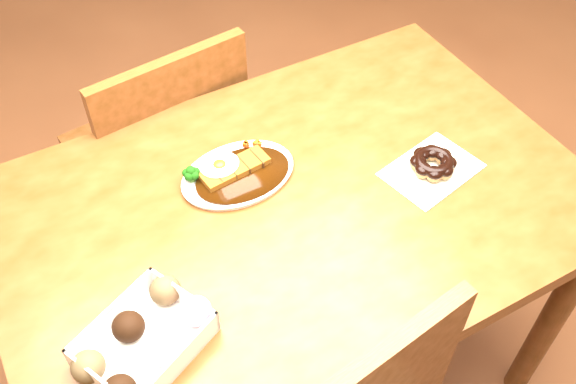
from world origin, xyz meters
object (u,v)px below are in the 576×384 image
donut_box (144,339)px  pon_de_ring (433,164)px  chair_far (164,154)px  katsu_curry_plate (235,172)px  table (294,232)px

donut_box → pon_de_ring: size_ratio=1.11×
chair_far → katsu_curry_plate: (0.04, -0.41, 0.28)m
chair_far → pon_de_ring: 0.78m
donut_box → table: bearing=23.5°
table → katsu_curry_plate: size_ratio=4.80×
table → chair_far: chair_far is taller
table → katsu_curry_plate: 0.18m
donut_box → pon_de_ring: (0.68, 0.10, -0.01)m
table → donut_box: 0.43m
pon_de_ring → donut_box: bearing=-171.6°
pon_de_ring → katsu_curry_plate: bearing=153.4°
chair_far → katsu_curry_plate: 0.50m
chair_far → pon_de_ring: size_ratio=3.89×
chair_far → pon_de_ring: chair_far is taller
katsu_curry_plate → donut_box: donut_box is taller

